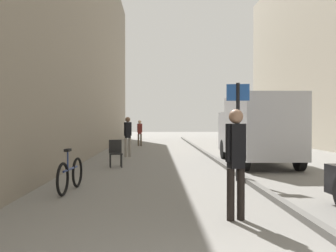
{
  "coord_description": "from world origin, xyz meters",
  "views": [
    {
      "loc": [
        -0.78,
        -2.09,
        1.59
      ],
      "look_at": [
        -0.4,
        9.78,
        1.43
      ],
      "focal_mm": 39.72,
      "sensor_mm": 36.0,
      "label": 1
    }
  ],
  "objects_px": {
    "pedestrian_main_foreground": "(128,134)",
    "pedestrian_far_crossing": "(140,131)",
    "pedestrian_mid_block": "(236,156)",
    "street_sign_post": "(238,123)",
    "cafe_chair_near_window": "(116,151)",
    "bicycle_leaning": "(70,175)",
    "delivery_van": "(257,128)"
  },
  "relations": [
    {
      "from": "pedestrian_main_foreground",
      "to": "pedestrian_far_crossing",
      "type": "relative_size",
      "value": 1.08
    },
    {
      "from": "pedestrian_mid_block",
      "to": "street_sign_post",
      "type": "xyz_separation_m",
      "value": [
        0.89,
        3.86,
        0.52
      ]
    },
    {
      "from": "pedestrian_far_crossing",
      "to": "cafe_chair_near_window",
      "type": "xyz_separation_m",
      "value": [
        -0.36,
        -10.75,
        -0.4
      ]
    },
    {
      "from": "pedestrian_main_foreground",
      "to": "bicycle_leaning",
      "type": "bearing_deg",
      "value": 64.69
    },
    {
      "from": "pedestrian_main_foreground",
      "to": "pedestrian_far_crossing",
      "type": "bearing_deg",
      "value": -112.43
    },
    {
      "from": "street_sign_post",
      "to": "cafe_chair_near_window",
      "type": "height_order",
      "value": "street_sign_post"
    },
    {
      "from": "pedestrian_mid_block",
      "to": "delivery_van",
      "type": "height_order",
      "value": "delivery_van"
    },
    {
      "from": "pedestrian_mid_block",
      "to": "delivery_van",
      "type": "relative_size",
      "value": 0.32
    },
    {
      "from": "pedestrian_main_foreground",
      "to": "bicycle_leaning",
      "type": "xyz_separation_m",
      "value": [
        -0.67,
        -8.16,
        -0.64
      ]
    },
    {
      "from": "pedestrian_main_foreground",
      "to": "pedestrian_mid_block",
      "type": "bearing_deg",
      "value": 82.78
    },
    {
      "from": "delivery_van",
      "to": "pedestrian_main_foreground",
      "type": "bearing_deg",
      "value": 149.63
    },
    {
      "from": "street_sign_post",
      "to": "pedestrian_main_foreground",
      "type": "bearing_deg",
      "value": -53.33
    },
    {
      "from": "pedestrian_mid_block",
      "to": "pedestrian_far_crossing",
      "type": "height_order",
      "value": "pedestrian_mid_block"
    },
    {
      "from": "street_sign_post",
      "to": "bicycle_leaning",
      "type": "xyz_separation_m",
      "value": [
        -4.1,
        -1.34,
        -1.16
      ]
    },
    {
      "from": "pedestrian_far_crossing",
      "to": "bicycle_leaning",
      "type": "relative_size",
      "value": 0.92
    },
    {
      "from": "street_sign_post",
      "to": "cafe_chair_near_window",
      "type": "xyz_separation_m",
      "value": [
        -3.57,
        3.07,
        -1.0
      ]
    },
    {
      "from": "pedestrian_far_crossing",
      "to": "street_sign_post",
      "type": "height_order",
      "value": "street_sign_post"
    },
    {
      "from": "street_sign_post",
      "to": "pedestrian_mid_block",
      "type": "bearing_deg",
      "value": 87.04
    },
    {
      "from": "delivery_van",
      "to": "cafe_chair_near_window",
      "type": "height_order",
      "value": "delivery_van"
    },
    {
      "from": "pedestrian_mid_block",
      "to": "cafe_chair_near_window",
      "type": "xyz_separation_m",
      "value": [
        -2.68,
        6.93,
        -0.48
      ]
    },
    {
      "from": "street_sign_post",
      "to": "cafe_chair_near_window",
      "type": "distance_m",
      "value": 4.81
    },
    {
      "from": "street_sign_post",
      "to": "bicycle_leaning",
      "type": "relative_size",
      "value": 1.47
    },
    {
      "from": "pedestrian_main_foreground",
      "to": "cafe_chair_near_window",
      "type": "bearing_deg",
      "value": 67.29
    },
    {
      "from": "street_sign_post",
      "to": "bicycle_leaning",
      "type": "bearing_deg",
      "value": 28.11
    },
    {
      "from": "pedestrian_main_foreground",
      "to": "pedestrian_mid_block",
      "type": "height_order",
      "value": "pedestrian_mid_block"
    },
    {
      "from": "pedestrian_far_crossing",
      "to": "delivery_van",
      "type": "relative_size",
      "value": 0.3
    },
    {
      "from": "bicycle_leaning",
      "to": "delivery_van",
      "type": "bearing_deg",
      "value": 47.09
    },
    {
      "from": "pedestrian_mid_block",
      "to": "street_sign_post",
      "type": "relative_size",
      "value": 0.69
    },
    {
      "from": "delivery_van",
      "to": "bicycle_leaning",
      "type": "height_order",
      "value": "delivery_van"
    },
    {
      "from": "pedestrian_main_foreground",
      "to": "cafe_chair_near_window",
      "type": "height_order",
      "value": "pedestrian_main_foreground"
    },
    {
      "from": "pedestrian_far_crossing",
      "to": "cafe_chair_near_window",
      "type": "relative_size",
      "value": 1.74
    },
    {
      "from": "pedestrian_mid_block",
      "to": "cafe_chair_near_window",
      "type": "height_order",
      "value": "pedestrian_mid_block"
    }
  ]
}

